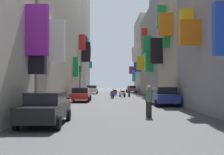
{
  "coord_description": "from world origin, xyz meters",
  "views": [
    {
      "loc": [
        -0.78,
        -2.3,
        1.91
      ],
      "look_at": [
        -0.45,
        24.2,
        2.42
      ],
      "focal_mm": 44.17,
      "sensor_mm": 36.0,
      "label": 1
    }
  ],
  "objects_px": {
    "parked_car_white": "(92,89)",
    "scooter_red": "(115,92)",
    "scooter_orange": "(67,103)",
    "parked_car_grey": "(131,89)",
    "parked_car_blue": "(164,96)",
    "parked_car_red": "(81,94)",
    "parked_car_black": "(46,108)",
    "scooter_blue": "(112,94)",
    "pedestrian_crossing": "(149,101)",
    "pedestrian_near_left": "(129,91)",
    "traffic_light_near_corner": "(80,76)",
    "scooter_white": "(122,94)"
  },
  "relations": [
    {
      "from": "scooter_white",
      "to": "scooter_orange",
      "type": "bearing_deg",
      "value": -106.1
    },
    {
      "from": "pedestrian_crossing",
      "to": "scooter_blue",
      "type": "bearing_deg",
      "value": 95.26
    },
    {
      "from": "scooter_blue",
      "to": "pedestrian_crossing",
      "type": "bearing_deg",
      "value": -84.74
    },
    {
      "from": "parked_car_white",
      "to": "pedestrian_crossing",
      "type": "bearing_deg",
      "value": -81.11
    },
    {
      "from": "parked_car_white",
      "to": "pedestrian_crossing",
      "type": "height_order",
      "value": "pedestrian_crossing"
    },
    {
      "from": "parked_car_blue",
      "to": "parked_car_white",
      "type": "height_order",
      "value": "parked_car_blue"
    },
    {
      "from": "parked_car_blue",
      "to": "parked_car_red",
      "type": "relative_size",
      "value": 1.02
    },
    {
      "from": "parked_car_black",
      "to": "scooter_blue",
      "type": "distance_m",
      "value": 21.79
    },
    {
      "from": "scooter_orange",
      "to": "parked_car_grey",
      "type": "bearing_deg",
      "value": 77.45
    },
    {
      "from": "parked_car_red",
      "to": "scooter_orange",
      "type": "xyz_separation_m",
      "value": [
        -0.18,
        -7.88,
        -0.28
      ]
    },
    {
      "from": "parked_car_grey",
      "to": "pedestrian_near_left",
      "type": "height_order",
      "value": "pedestrian_near_left"
    },
    {
      "from": "parked_car_white",
      "to": "scooter_blue",
      "type": "distance_m",
      "value": 14.18
    },
    {
      "from": "parked_car_blue",
      "to": "parked_car_white",
      "type": "relative_size",
      "value": 1.03
    },
    {
      "from": "pedestrian_near_left",
      "to": "scooter_orange",
      "type": "bearing_deg",
      "value": -108.33
    },
    {
      "from": "parked_car_white",
      "to": "traffic_light_near_corner",
      "type": "xyz_separation_m",
      "value": [
        -0.97,
        -10.85,
        2.06
      ]
    },
    {
      "from": "parked_car_red",
      "to": "scooter_red",
      "type": "height_order",
      "value": "parked_car_red"
    },
    {
      "from": "scooter_orange",
      "to": "pedestrian_crossing",
      "type": "distance_m",
      "value": 7.27
    },
    {
      "from": "scooter_white",
      "to": "parked_car_grey",
      "type": "bearing_deg",
      "value": 81.14
    },
    {
      "from": "scooter_orange",
      "to": "scooter_red",
      "type": "bearing_deg",
      "value": 79.57
    },
    {
      "from": "scooter_white",
      "to": "scooter_blue",
      "type": "distance_m",
      "value": 3.25
    },
    {
      "from": "parked_car_red",
      "to": "scooter_blue",
      "type": "height_order",
      "value": "parked_car_red"
    },
    {
      "from": "parked_car_black",
      "to": "scooter_red",
      "type": "distance_m",
      "value": 29.3
    },
    {
      "from": "scooter_red",
      "to": "pedestrian_crossing",
      "type": "xyz_separation_m",
      "value": [
        1.29,
        -26.44,
        0.43
      ]
    },
    {
      "from": "parked_car_blue",
      "to": "pedestrian_near_left",
      "type": "distance_m",
      "value": 14.86
    },
    {
      "from": "parked_car_white",
      "to": "scooter_red",
      "type": "xyz_separation_m",
      "value": [
        3.82,
        -6.25,
        -0.31
      ]
    },
    {
      "from": "parked_car_blue",
      "to": "scooter_orange",
      "type": "distance_m",
      "value": 8.24
    },
    {
      "from": "traffic_light_near_corner",
      "to": "scooter_white",
      "type": "bearing_deg",
      "value": 0.24
    },
    {
      "from": "parked_car_red",
      "to": "scooter_blue",
      "type": "distance_m",
      "value": 6.88
    },
    {
      "from": "parked_car_blue",
      "to": "parked_car_black",
      "type": "relative_size",
      "value": 1.0
    },
    {
      "from": "parked_car_white",
      "to": "traffic_light_near_corner",
      "type": "bearing_deg",
      "value": -95.1
    },
    {
      "from": "scooter_white",
      "to": "pedestrian_crossing",
      "type": "distance_m",
      "value": 21.88
    },
    {
      "from": "parked_car_white",
      "to": "scooter_orange",
      "type": "distance_m",
      "value": 27.67
    },
    {
      "from": "parked_car_black",
      "to": "scooter_blue",
      "type": "relative_size",
      "value": 2.32
    },
    {
      "from": "parked_car_white",
      "to": "pedestrian_crossing",
      "type": "distance_m",
      "value": 33.09
    },
    {
      "from": "scooter_white",
      "to": "scooter_blue",
      "type": "xyz_separation_m",
      "value": [
        -1.37,
        -2.95,
        -0.0
      ]
    },
    {
      "from": "parked_car_black",
      "to": "scooter_orange",
      "type": "xyz_separation_m",
      "value": [
        -0.15,
        7.63,
        -0.31
      ]
    },
    {
      "from": "parked_car_blue",
      "to": "pedestrian_crossing",
      "type": "height_order",
      "value": "pedestrian_crossing"
    },
    {
      "from": "scooter_white",
      "to": "parked_car_white",
      "type": "bearing_deg",
      "value": 113.65
    },
    {
      "from": "scooter_blue",
      "to": "traffic_light_near_corner",
      "type": "relative_size",
      "value": 0.44
    },
    {
      "from": "parked_car_grey",
      "to": "scooter_red",
      "type": "distance_m",
      "value": 12.64
    },
    {
      "from": "parked_car_red",
      "to": "scooter_red",
      "type": "bearing_deg",
      "value": 74.45
    },
    {
      "from": "scooter_blue",
      "to": "scooter_red",
      "type": "relative_size",
      "value": 0.96
    },
    {
      "from": "parked_car_white",
      "to": "traffic_light_near_corner",
      "type": "height_order",
      "value": "traffic_light_near_corner"
    },
    {
      "from": "parked_car_red",
      "to": "parked_car_grey",
      "type": "xyz_separation_m",
      "value": [
        7.29,
        25.67,
        -0.02
      ]
    },
    {
      "from": "pedestrian_crossing",
      "to": "pedestrian_near_left",
      "type": "relative_size",
      "value": 1.15
    },
    {
      "from": "parked_car_blue",
      "to": "pedestrian_near_left",
      "type": "relative_size",
      "value": 2.76
    },
    {
      "from": "parked_car_white",
      "to": "scooter_orange",
      "type": "height_order",
      "value": "parked_car_white"
    },
    {
      "from": "parked_car_blue",
      "to": "parked_car_grey",
      "type": "distance_m",
      "value": 30.62
    },
    {
      "from": "traffic_light_near_corner",
      "to": "parked_car_red",
      "type": "bearing_deg",
      "value": -83.49
    },
    {
      "from": "pedestrian_crossing",
      "to": "parked_car_black",
      "type": "bearing_deg",
      "value": -152.85
    }
  ]
}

